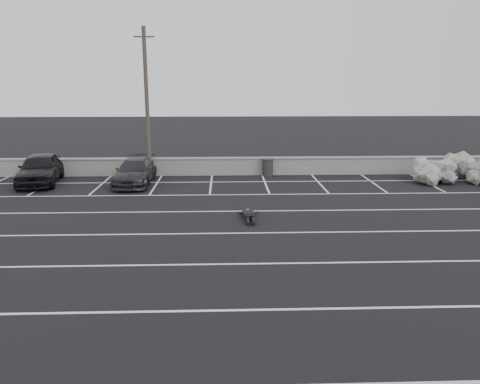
{
  "coord_description": "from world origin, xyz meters",
  "views": [
    {
      "loc": [
        1.73,
        -13.61,
        5.59
      ],
      "look_at": [
        2.39,
        5.43,
        1.0
      ],
      "focal_mm": 35.0,
      "sensor_mm": 36.0,
      "label": 1
    }
  ],
  "objects_px": {
    "car_right": "(135,172)",
    "utility_pole": "(147,104)",
    "car_left": "(40,169)",
    "trash_bin": "(268,167)",
    "riprap_pile": "(460,173)",
    "person": "(249,212)"
  },
  "relations": [
    {
      "from": "car_right",
      "to": "person",
      "type": "relative_size",
      "value": 2.01
    },
    {
      "from": "car_right",
      "to": "car_left",
      "type": "bearing_deg",
      "value": 177.09
    },
    {
      "from": "riprap_pile",
      "to": "car_left",
      "type": "bearing_deg",
      "value": 178.18
    },
    {
      "from": "trash_bin",
      "to": "person",
      "type": "relative_size",
      "value": 0.45
    },
    {
      "from": "utility_pole",
      "to": "person",
      "type": "bearing_deg",
      "value": -56.88
    },
    {
      "from": "trash_bin",
      "to": "person",
      "type": "distance_m",
      "value": 8.69
    },
    {
      "from": "riprap_pile",
      "to": "person",
      "type": "height_order",
      "value": "riprap_pile"
    },
    {
      "from": "car_left",
      "to": "person",
      "type": "xyz_separation_m",
      "value": [
        11.12,
        -6.94,
        -0.6
      ]
    },
    {
      "from": "car_right",
      "to": "utility_pole",
      "type": "xyz_separation_m",
      "value": [
        0.58,
        1.48,
        3.59
      ]
    },
    {
      "from": "car_left",
      "to": "trash_bin",
      "type": "height_order",
      "value": "car_left"
    },
    {
      "from": "car_left",
      "to": "trash_bin",
      "type": "xyz_separation_m",
      "value": [
        12.7,
        1.6,
        -0.3
      ]
    },
    {
      "from": "car_right",
      "to": "trash_bin",
      "type": "height_order",
      "value": "car_right"
    },
    {
      "from": "riprap_pile",
      "to": "person",
      "type": "distance_m",
      "value": 13.55
    },
    {
      "from": "utility_pole",
      "to": "car_left",
      "type": "bearing_deg",
      "value": -168.33
    },
    {
      "from": "car_right",
      "to": "person",
      "type": "height_order",
      "value": "car_right"
    },
    {
      "from": "riprap_pile",
      "to": "trash_bin",
      "type": "bearing_deg",
      "value": 167.42
    },
    {
      "from": "riprap_pile",
      "to": "person",
      "type": "relative_size",
      "value": 2.56
    },
    {
      "from": "person",
      "to": "car_right",
      "type": "bearing_deg",
      "value": 129.79
    },
    {
      "from": "car_right",
      "to": "utility_pole",
      "type": "distance_m",
      "value": 3.92
    },
    {
      "from": "car_right",
      "to": "utility_pole",
      "type": "height_order",
      "value": "utility_pole"
    },
    {
      "from": "car_left",
      "to": "car_right",
      "type": "bearing_deg",
      "value": -12.38
    },
    {
      "from": "car_right",
      "to": "person",
      "type": "distance_m",
      "value": 8.9
    }
  ]
}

